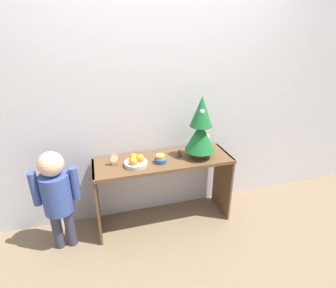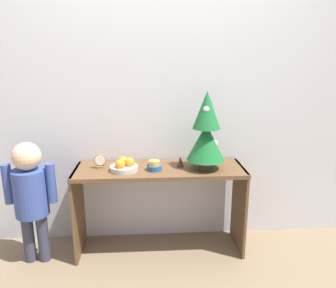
% 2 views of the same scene
% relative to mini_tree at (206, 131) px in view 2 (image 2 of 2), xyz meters
% --- Properties ---
extents(ground_plane, '(12.00, 12.00, 0.00)m').
position_rel_mini_tree_xyz_m(ground_plane, '(-0.34, -0.17, -0.99)').
color(ground_plane, '#7A664C').
extents(back_wall, '(7.00, 0.05, 2.50)m').
position_rel_mini_tree_xyz_m(back_wall, '(-0.34, 0.29, 0.26)').
color(back_wall, silver).
rests_on(back_wall, ground_plane).
extents(console_table, '(1.29, 0.42, 0.70)m').
position_rel_mini_tree_xyz_m(console_table, '(-0.34, 0.04, -0.44)').
color(console_table, brown).
rests_on(console_table, ground_plane).
extents(mini_tree, '(0.28, 0.28, 0.59)m').
position_rel_mini_tree_xyz_m(mini_tree, '(0.00, 0.00, 0.00)').
color(mini_tree, '#4C3828').
rests_on(mini_tree, console_table).
extents(fruit_bowl, '(0.21, 0.21, 0.10)m').
position_rel_mini_tree_xyz_m(fruit_bowl, '(-0.61, -0.00, -0.25)').
color(fruit_bowl, '#B7B2A8').
rests_on(fruit_bowl, console_table).
extents(singing_bowl, '(0.11, 0.11, 0.07)m').
position_rel_mini_tree_xyz_m(singing_bowl, '(-0.39, -0.01, -0.26)').
color(singing_bowl, '#235189').
rests_on(singing_bowl, console_table).
extents(desk_clock, '(0.09, 0.04, 0.11)m').
position_rel_mini_tree_xyz_m(desk_clock, '(-0.79, 0.06, -0.23)').
color(desk_clock, olive).
rests_on(desk_clock, console_table).
extents(figurine, '(0.06, 0.06, 0.08)m').
position_rel_mini_tree_xyz_m(figurine, '(-0.18, 0.05, -0.25)').
color(figurine, '#382D23').
rests_on(figurine, console_table).
extents(child_figure, '(0.38, 0.24, 0.94)m').
position_rel_mini_tree_xyz_m(child_figure, '(-1.29, -0.06, -0.41)').
color(child_figure, '#38384C').
rests_on(child_figure, ground_plane).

